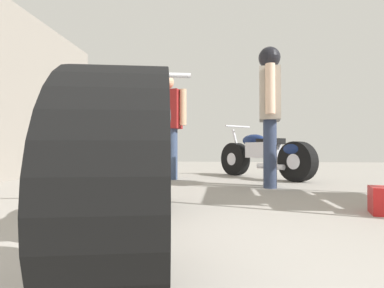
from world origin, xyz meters
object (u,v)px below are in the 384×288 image
object	(u,v)px
motorcycle_maroon_cruiser	(140,154)
motorcycle_black_naked	(265,155)
mechanic_in_blue	(167,120)
mechanic_with_helmet	(270,103)

from	to	relation	value
motorcycle_maroon_cruiser	motorcycle_black_naked	world-z (taller)	motorcycle_maroon_cruiser
motorcycle_black_naked	mechanic_in_blue	bearing A→B (deg)	-168.75
motorcycle_maroon_cruiser	mechanic_in_blue	xyz separation A→B (m)	(-0.41, 3.05, 0.47)
motorcycle_black_naked	mechanic_in_blue	size ratio (longest dim) A/B	0.97
mechanic_with_helmet	mechanic_in_blue	bearing A→B (deg)	149.65
mechanic_in_blue	motorcycle_maroon_cruiser	bearing A→B (deg)	-82.41
motorcycle_black_naked	mechanic_with_helmet	bearing A→B (deg)	-94.69
motorcycle_maroon_cruiser	motorcycle_black_naked	bearing A→B (deg)	71.59
motorcycle_maroon_cruiser	mechanic_with_helmet	bearing A→B (deg)	65.20
motorcycle_black_naked	mechanic_with_helmet	distance (m)	1.32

